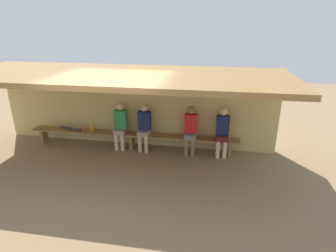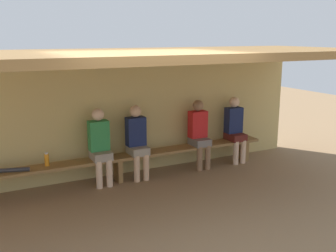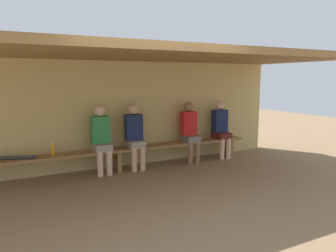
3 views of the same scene
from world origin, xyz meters
name	(u,v)px [view 1 (image 1 of 3)]	position (x,y,z in m)	size (l,w,h in m)	color
ground_plane	(114,176)	(0.00, 0.00, 0.00)	(24.00, 24.00, 0.00)	#8C6D4C
back_wall	(135,107)	(0.00, 2.00, 1.10)	(8.00, 0.20, 2.20)	tan
dugout_roof	(117,76)	(0.00, 0.70, 2.26)	(8.00, 2.80, 0.12)	olive
bench	(132,136)	(0.00, 1.55, 0.39)	(6.00, 0.36, 0.46)	olive
player_in_red	(120,124)	(-0.31, 1.55, 0.73)	(0.34, 0.42, 1.34)	gray
player_rightmost	(222,130)	(2.52, 1.55, 0.73)	(0.34, 0.42, 1.34)	#591E19
player_leftmost	(191,128)	(1.67, 1.55, 0.73)	(0.34, 0.42, 1.34)	slate
player_shirtless_tan	(144,125)	(0.38, 1.55, 0.73)	(0.34, 0.42, 1.34)	gray
water_bottle_clear	(92,127)	(-1.21, 1.58, 0.57)	(0.07, 0.07, 0.23)	orange
baseball_bat	(71,128)	(-1.86, 1.55, 0.49)	(0.07, 0.07, 0.76)	#333338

